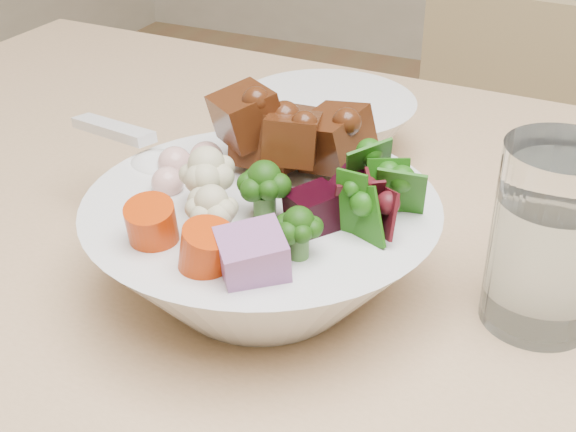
{
  "coord_description": "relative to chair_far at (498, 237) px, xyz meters",
  "views": [
    {
      "loc": [
        -0.28,
        -0.27,
        1.17
      ],
      "look_at": [
        -0.48,
        0.17,
        0.89
      ],
      "focal_mm": 50.0,
      "sensor_mm": 36.0,
      "label": 1
    }
  ],
  "objects": [
    {
      "name": "water_glass",
      "position": [
        0.12,
        -0.68,
        0.41
      ],
      "size": [
        0.08,
        0.08,
        0.13
      ],
      "color": "white",
      "rests_on": "dining_table"
    },
    {
      "name": "chair_far",
      "position": [
        0.0,
        0.0,
        0.0
      ],
      "size": [
        0.41,
        0.41,
        0.84
      ],
      "rotation": [
        0.0,
        0.0,
        -0.08
      ],
      "color": "tan",
      "rests_on": "ground"
    },
    {
      "name": "side_bowl",
      "position": [
        -0.11,
        -0.5,
        0.38
      ],
      "size": [
        0.17,
        0.17,
        0.06
      ],
      "primitive_type": null,
      "color": "silver",
      "rests_on": "dining_table"
    },
    {
      "name": "food_bowl",
      "position": [
        -0.06,
        -0.73,
        0.4
      ],
      "size": [
        0.25,
        0.25,
        0.14
      ],
      "color": "silver",
      "rests_on": "dining_table"
    },
    {
      "name": "soup_spoon",
      "position": [
        -0.18,
        -0.7,
        0.43
      ],
      "size": [
        0.15,
        0.09,
        0.03
      ],
      "rotation": [
        0.0,
        0.0,
        -0.39
      ],
      "color": "silver",
      "rests_on": "food_bowl"
    }
  ]
}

